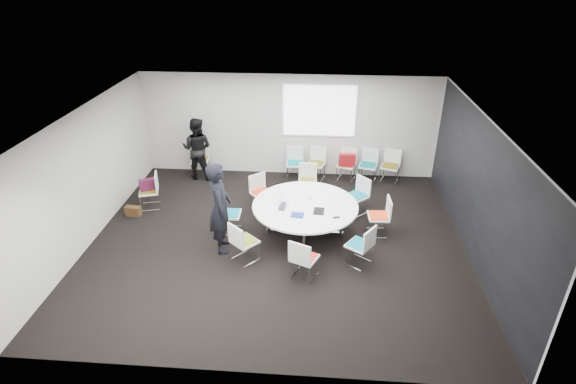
# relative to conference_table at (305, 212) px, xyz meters

# --- Properties ---
(room_shell) EXTENTS (8.08, 7.08, 2.88)m
(room_shell) POSITION_rel_conference_table_xyz_m (-0.48, -0.35, 0.85)
(room_shell) COLOR black
(room_shell) RESTS_ON ground
(conference_table) EXTENTS (2.28, 2.28, 0.73)m
(conference_table) POSITION_rel_conference_table_xyz_m (0.00, 0.00, 0.00)
(conference_table) COLOR silver
(conference_table) RESTS_ON ground
(projection_screen) EXTENTS (1.90, 0.03, 1.35)m
(projection_screen) POSITION_rel_conference_table_xyz_m (0.22, 3.11, 1.30)
(projection_screen) COLOR white
(projection_screen) RESTS_ON room_shell
(chair_ring_a) EXTENTS (0.47, 0.48, 0.88)m
(chair_ring_a) POSITION_rel_conference_table_xyz_m (1.61, 0.11, -0.27)
(chair_ring_a) COLOR silver
(chair_ring_a) RESTS_ON ground
(chair_ring_b) EXTENTS (0.64, 0.64, 0.88)m
(chair_ring_b) POSITION_rel_conference_table_xyz_m (1.19, 1.03, -0.27)
(chair_ring_b) COLOR silver
(chair_ring_b) RESTS_ON ground
(chair_ring_c) EXTENTS (0.47, 0.46, 0.88)m
(chair_ring_c) POSITION_rel_conference_table_xyz_m (-0.01, 1.70, -0.27)
(chair_ring_c) COLOR silver
(chair_ring_c) RESTS_ON ground
(chair_ring_d) EXTENTS (0.64, 0.64, 0.88)m
(chair_ring_d) POSITION_rel_conference_table_xyz_m (-1.08, 1.00, -0.27)
(chair_ring_d) COLOR silver
(chair_ring_d) RESTS_ON ground
(chair_ring_e) EXTENTS (0.46, 0.47, 0.88)m
(chair_ring_e) POSITION_rel_conference_table_xyz_m (-1.66, -0.04, -0.27)
(chair_ring_e) COLOR silver
(chair_ring_e) RESTS_ON ground
(chair_ring_f) EXTENTS (0.64, 0.64, 0.88)m
(chair_ring_f) POSITION_rel_conference_table_xyz_m (-1.17, -1.08, -0.27)
(chair_ring_f) COLOR silver
(chair_ring_f) RESTS_ON ground
(chair_ring_g) EXTENTS (0.60, 0.60, 0.88)m
(chair_ring_g) POSITION_rel_conference_table_xyz_m (0.05, -1.54, -0.27)
(chair_ring_g) COLOR silver
(chair_ring_g) RESTS_ON ground
(chair_ring_h) EXTENTS (0.63, 0.63, 0.88)m
(chair_ring_h) POSITION_rel_conference_table_xyz_m (1.13, -1.03, -0.27)
(chair_ring_h) COLOR silver
(chair_ring_h) RESTS_ON ground
(chair_back_a) EXTENTS (0.48, 0.47, 0.88)m
(chair_back_a) POSITION_rel_conference_table_xyz_m (-0.39, 2.80, -0.27)
(chair_back_a) COLOR silver
(chair_back_a) RESTS_ON ground
(chair_back_b) EXTENTS (0.57, 0.56, 0.88)m
(chair_back_b) POSITION_rel_conference_table_xyz_m (0.18, 2.82, -0.27)
(chair_back_b) COLOR silver
(chair_back_b) RESTS_ON ground
(chair_back_c) EXTENTS (0.57, 0.57, 0.88)m
(chair_back_c) POSITION_rel_conference_table_xyz_m (1.01, 2.81, -0.27)
(chair_back_c) COLOR silver
(chair_back_c) RESTS_ON ground
(chair_back_d) EXTENTS (0.56, 0.55, 0.88)m
(chair_back_d) POSITION_rel_conference_table_xyz_m (1.60, 2.82, -0.27)
(chair_back_d) COLOR silver
(chair_back_d) RESTS_ON ground
(chair_back_e) EXTENTS (0.59, 0.58, 0.88)m
(chair_back_e) POSITION_rel_conference_table_xyz_m (2.19, 2.80, -0.27)
(chair_back_e) COLOR silver
(chair_back_e) RESTS_ON ground
(chair_spare_left) EXTENTS (0.56, 0.57, 0.88)m
(chair_spare_left) POSITION_rel_conference_table_xyz_m (-3.81, 0.90, -0.27)
(chair_spare_left) COLOR silver
(chair_spare_left) RESTS_ON ground
(chair_person_back) EXTENTS (0.48, 0.46, 0.88)m
(chair_person_back) POSITION_rel_conference_table_xyz_m (-3.05, 2.82, -0.27)
(chair_person_back) COLOR silver
(chair_person_back) RESTS_ON ground
(person_main) EXTENTS (0.61, 0.80, 1.96)m
(person_main) POSITION_rel_conference_table_xyz_m (-1.70, -0.70, 0.43)
(person_main) COLOR black
(person_main) RESTS_ON ground
(person_back) EXTENTS (0.89, 0.72, 1.72)m
(person_back) POSITION_rel_conference_table_xyz_m (-3.05, 2.65, 0.31)
(person_back) COLOR black
(person_back) RESTS_ON ground
(laptop) EXTENTS (0.23, 0.35, 0.03)m
(laptop) POSITION_rel_conference_table_xyz_m (-0.44, -0.13, 0.20)
(laptop) COLOR #333338
(laptop) RESTS_ON conference_table
(laptop_lid) EXTENTS (0.06, 0.30, 0.22)m
(laptop_lid) POSITION_rel_conference_table_xyz_m (-0.52, 0.00, 0.31)
(laptop_lid) COLOR silver
(laptop_lid) RESTS_ON conference_table
(notebook_black) EXTENTS (0.24, 0.32, 0.02)m
(notebook_black) POSITION_rel_conference_table_xyz_m (0.30, -0.27, 0.19)
(notebook_black) COLOR black
(notebook_black) RESTS_ON conference_table
(tablet_folio) EXTENTS (0.28, 0.23, 0.03)m
(tablet_folio) POSITION_rel_conference_table_xyz_m (-0.14, -0.46, 0.20)
(tablet_folio) COLOR navy
(tablet_folio) RESTS_ON conference_table
(papers_right) EXTENTS (0.36, 0.36, 0.00)m
(papers_right) POSITION_rel_conference_table_xyz_m (0.44, 0.30, 0.18)
(papers_right) COLOR white
(papers_right) RESTS_ON conference_table
(papers_front) EXTENTS (0.32, 0.24, 0.00)m
(papers_front) POSITION_rel_conference_table_xyz_m (0.82, -0.11, 0.18)
(papers_front) COLOR white
(papers_front) RESTS_ON conference_table
(cup) EXTENTS (0.08, 0.08, 0.09)m
(cup) POSITION_rel_conference_table_xyz_m (0.10, 0.26, 0.23)
(cup) COLOR white
(cup) RESTS_ON conference_table
(phone) EXTENTS (0.16, 0.12, 0.01)m
(phone) POSITION_rel_conference_table_xyz_m (0.66, -0.49, 0.19)
(phone) COLOR black
(phone) RESTS_ON conference_table
(maroon_bag) EXTENTS (0.42, 0.31, 0.28)m
(maroon_bag) POSITION_rel_conference_table_xyz_m (-3.83, 0.90, 0.07)
(maroon_bag) COLOR #48132B
(maroon_bag) RESTS_ON chair_spare_left
(brown_bag) EXTENTS (0.37, 0.19, 0.24)m
(brown_bag) POSITION_rel_conference_table_xyz_m (-4.10, 0.47, -0.43)
(brown_bag) COLOR #3F2814
(brown_bag) RESTS_ON ground
(red_jacket) EXTENTS (0.44, 0.16, 0.36)m
(red_jacket) POSITION_rel_conference_table_xyz_m (1.01, 2.59, 0.15)
(red_jacket) COLOR #A7141A
(red_jacket) RESTS_ON chair_back_c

